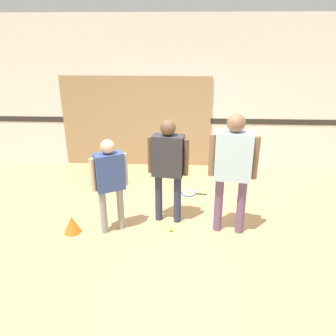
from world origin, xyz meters
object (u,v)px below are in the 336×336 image
(person_instructor, at_px, (168,161))
(training_cone, at_px, (72,224))
(tennis_ball_stray_left, at_px, (103,189))
(person_student_left, at_px, (110,177))
(tennis_ball_by_spare_racket, at_px, (190,192))
(racket_spare_on_floor, at_px, (190,193))
(tennis_ball_near_instructor, at_px, (171,229))
(person_student_right, at_px, (233,162))

(person_instructor, relative_size, training_cone, 6.13)
(person_instructor, xyz_separation_m, tennis_ball_stray_left, (-1.31, 1.04, -0.99))
(person_student_left, height_order, tennis_ball_by_spare_racket, person_student_left)
(tennis_ball_by_spare_racket, xyz_separation_m, tennis_ball_stray_left, (-1.67, 0.08, 0.00))
(training_cone, bearing_deg, tennis_ball_stray_left, 85.55)
(person_student_left, xyz_separation_m, tennis_ball_stray_left, (-0.49, 1.37, -0.86))
(person_instructor, bearing_deg, training_cone, -154.32)
(tennis_ball_stray_left, relative_size, training_cone, 0.25)
(tennis_ball_by_spare_racket, distance_m, tennis_ball_stray_left, 1.68)
(racket_spare_on_floor, bearing_deg, person_student_left, -124.30)
(person_student_left, distance_m, training_cone, 0.97)
(tennis_ball_near_instructor, bearing_deg, tennis_ball_by_spare_racket, 76.54)
(tennis_ball_stray_left, bearing_deg, tennis_ball_near_instructor, -45.01)
(tennis_ball_near_instructor, bearing_deg, training_cone, -176.32)
(person_student_right, bearing_deg, person_instructor, -8.18)
(tennis_ball_near_instructor, xyz_separation_m, training_cone, (-1.48, -0.10, 0.10))
(tennis_ball_near_instructor, bearing_deg, person_student_right, 4.40)
(person_student_right, bearing_deg, tennis_ball_by_spare_racket, -57.64)
(racket_spare_on_floor, relative_size, tennis_ball_by_spare_racket, 7.58)
(tennis_ball_by_spare_racket, bearing_deg, person_student_right, -65.22)
(person_student_right, distance_m, tennis_ball_stray_left, 2.81)
(person_student_left, height_order, racket_spare_on_floor, person_student_left)
(racket_spare_on_floor, height_order, training_cone, training_cone)
(tennis_ball_stray_left, height_order, training_cone, training_cone)
(tennis_ball_near_instructor, bearing_deg, person_instructor, 99.90)
(racket_spare_on_floor, distance_m, training_cone, 2.27)
(tennis_ball_near_instructor, bearing_deg, person_student_left, -179.78)
(person_student_right, height_order, training_cone, person_student_right)
(person_student_left, distance_m, tennis_ball_stray_left, 1.69)
(person_student_left, relative_size, tennis_ball_by_spare_racket, 21.86)
(training_cone, bearing_deg, tennis_ball_by_spare_racket, 37.65)
(person_student_left, xyz_separation_m, tennis_ball_by_spare_racket, (1.19, 1.29, -0.86))
(racket_spare_on_floor, relative_size, tennis_ball_near_instructor, 7.58)
(person_instructor, xyz_separation_m, tennis_ball_by_spare_racket, (0.36, 0.96, -0.99))
(training_cone, bearing_deg, person_instructor, 16.57)
(person_instructor, bearing_deg, person_student_right, -6.64)
(person_instructor, relative_size, racket_spare_on_floor, 3.29)
(person_instructor, xyz_separation_m, racket_spare_on_floor, (0.36, 0.97, -1.01))
(person_student_left, bearing_deg, racket_spare_on_floor, 19.31)
(person_instructor, xyz_separation_m, tennis_ball_near_instructor, (0.06, -0.33, -0.99))
(person_instructor, xyz_separation_m, person_student_left, (-0.82, -0.33, -0.13))
(person_student_right, height_order, tennis_ball_near_instructor, person_student_right)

